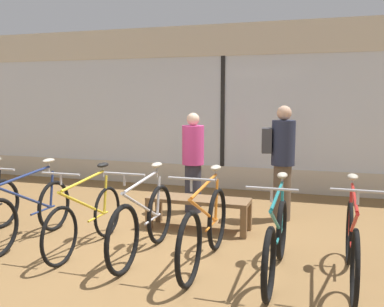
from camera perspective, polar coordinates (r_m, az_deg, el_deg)
ground_plane at (r=5.28m, az=-5.56°, el=-12.54°), size 24.00×24.00×0.00m
shop_back_wall at (r=8.43m, az=4.16°, el=6.34°), size 12.00×0.08×3.20m
bicycle_left at (r=5.74m, az=-20.92°, el=-7.37°), size 0.46×1.75×1.03m
bicycle_center_left at (r=5.29m, az=-13.87°, el=-8.38°), size 0.46×1.69×1.01m
bicycle_center at (r=4.93m, az=-6.49°, el=-9.12°), size 0.46×1.74×1.05m
bicycle_center_right at (r=4.66m, az=1.75°, el=-10.02°), size 0.46×1.81×1.05m
bicycle_right at (r=4.46m, az=11.17°, el=-11.37°), size 0.46×1.73×1.02m
bicycle_far_right at (r=4.53m, az=20.54°, el=-11.15°), size 0.46×1.74×1.03m
display_bench at (r=5.88m, az=0.88°, el=-6.70°), size 1.40×0.44×0.44m
customer_near_rack at (r=6.68m, az=0.14°, el=-1.00°), size 0.38×0.38×1.57m
customer_by_window at (r=6.37m, az=11.86°, el=-0.74°), size 0.52×0.39×1.69m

